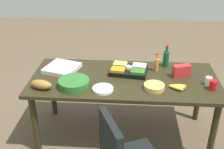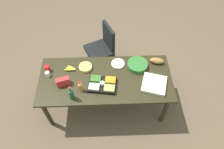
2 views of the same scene
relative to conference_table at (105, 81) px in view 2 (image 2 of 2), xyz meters
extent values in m
plane|color=brown|center=(0.00, 0.00, -0.71)|extent=(10.00, 10.00, 0.00)
cube|color=#2B2615|center=(0.00, 0.00, 0.06)|extent=(2.12, 0.93, 0.04)
cylinder|color=#2B2615|center=(-0.97, -0.37, -0.34)|extent=(0.07, 0.07, 0.76)
cylinder|color=#2B2615|center=(0.97, -0.37, -0.34)|extent=(0.07, 0.07, 0.76)
cylinder|color=#2B2615|center=(-0.97, 0.37, -0.34)|extent=(0.07, 0.07, 0.76)
cylinder|color=#2B2615|center=(0.97, 0.37, -0.34)|extent=(0.07, 0.07, 0.76)
cylinder|color=gray|center=(0.12, -0.95, -0.69)|extent=(0.56, 0.56, 0.05)
cylinder|color=gray|center=(0.12, -0.95, -0.47)|extent=(0.06, 0.06, 0.39)
cube|color=black|center=(0.12, -0.95, -0.27)|extent=(0.63, 0.63, 0.09)
cube|color=black|center=(-0.08, -1.04, 0.02)|extent=(0.23, 0.42, 0.49)
cylinder|color=white|center=(-0.22, -0.29, 0.10)|extent=(0.27, 0.27, 0.03)
cylinder|color=#2D692B|center=(-0.53, -0.23, 0.12)|extent=(0.43, 0.43, 0.08)
cube|color=red|center=(0.65, 0.09, 0.15)|extent=(0.21, 0.13, 0.14)
cylinder|color=tan|center=(0.32, -0.22, 0.11)|extent=(0.28, 0.28, 0.05)
cylinder|color=#BF7F38|center=(0.37, 0.21, 0.16)|extent=(0.07, 0.07, 0.16)
cylinder|color=#BF7F38|center=(0.37, 0.21, 0.27)|extent=(0.03, 0.03, 0.06)
cylinder|color=red|center=(0.37, 0.21, 0.30)|extent=(0.03, 0.03, 0.01)
cube|color=black|center=(0.05, 0.14, 0.11)|extent=(0.46, 0.36, 0.05)
cube|color=orange|center=(-0.08, 0.08, 0.15)|extent=(0.18, 0.14, 0.03)
cube|color=#356725|center=(0.15, 0.05, 0.15)|extent=(0.18, 0.14, 0.03)
cube|color=#9EBF58|center=(-0.06, 0.23, 0.15)|extent=(0.18, 0.14, 0.03)
cube|color=silver|center=(0.17, 0.19, 0.15)|extent=(0.18, 0.14, 0.03)
cylinder|color=white|center=(0.05, 0.14, 0.15)|extent=(0.08, 0.08, 0.04)
cube|color=silver|center=(-0.75, 0.15, 0.11)|extent=(0.45, 0.45, 0.05)
cylinder|color=white|center=(0.91, -0.09, 0.13)|extent=(0.09, 0.09, 0.09)
ellipsoid|color=yellow|center=(0.55, -0.22, 0.11)|extent=(0.16, 0.12, 0.04)
ellipsoid|color=yellow|center=(0.57, -0.20, 0.11)|extent=(0.17, 0.09, 0.04)
ellipsoid|color=gold|center=(0.58, -0.18, 0.11)|extent=(0.17, 0.04, 0.04)
ellipsoid|color=olive|center=(-0.87, -0.30, 0.13)|extent=(0.26, 0.16, 0.10)
cylinder|color=#194C2A|center=(0.49, 0.34, 0.18)|extent=(0.09, 0.09, 0.19)
cylinder|color=#194C2A|center=(0.49, 0.34, 0.31)|extent=(0.04, 0.04, 0.07)
cylinder|color=red|center=(0.49, 0.34, 0.36)|extent=(0.05, 0.05, 0.01)
cylinder|color=red|center=(0.93, -0.19, 0.14)|extent=(0.10, 0.10, 0.11)
camera|label=1|loc=(0.05, -2.77, 1.59)|focal=44.52mm
camera|label=2|loc=(-0.04, 1.93, 2.74)|focal=33.15mm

